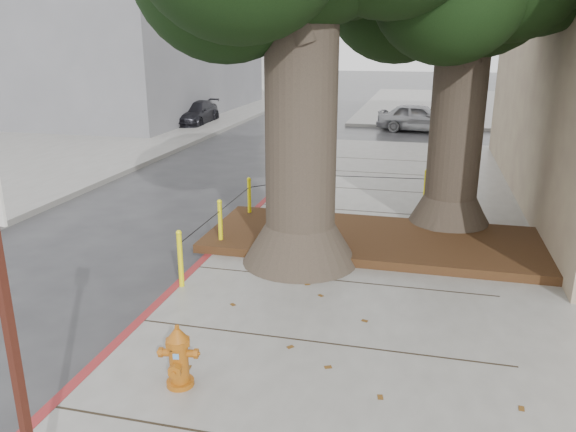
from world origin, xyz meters
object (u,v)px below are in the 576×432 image
(fire_hydrant, at_px, (179,357))
(signpost, at_px, (10,330))
(car_dark, at_px, (194,113))
(car_silver, at_px, (419,118))

(fire_hydrant, height_order, signpost, signpost)
(fire_hydrant, bearing_deg, car_dark, 102.74)
(signpost, relative_size, car_dark, 0.74)
(signpost, bearing_deg, car_dark, 118.62)
(signpost, xyz_separation_m, car_dark, (-7.78, 21.88, -1.22))
(fire_hydrant, distance_m, signpost, 2.30)
(signpost, height_order, car_silver, signpost)
(fire_hydrant, relative_size, car_silver, 0.21)
(fire_hydrant, distance_m, car_dark, 21.66)
(fire_hydrant, xyz_separation_m, signpost, (-0.48, -1.86, 1.27))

